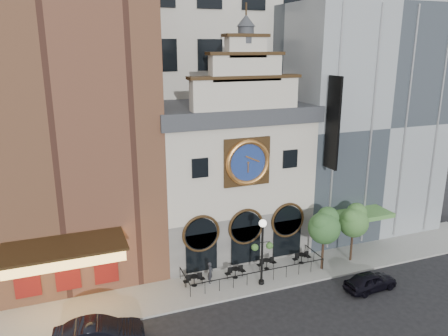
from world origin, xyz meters
TOP-DOWN VIEW (x-y plane):
  - ground at (0.00, 0.00)m, footprint 120.00×120.00m
  - sidewalk at (0.00, 2.50)m, footprint 44.00×5.00m
  - clock_building at (0.00, 7.82)m, footprint 12.60×8.78m
  - theater_building at (-13.00, 9.96)m, footprint 14.00×15.60m
  - retail_building at (12.99, 9.99)m, footprint 14.00×14.40m
  - office_tower at (0.00, 20.00)m, footprint 20.00×16.00m
  - cafe_railing at (0.00, 2.50)m, footprint 10.60×2.60m
  - bistro_0 at (-4.62, 2.50)m, footprint 1.58×0.68m
  - bistro_1 at (-1.45, 2.48)m, footprint 1.58×0.68m
  - bistro_2 at (1.31, 2.84)m, footprint 1.58×0.68m
  - bistro_3 at (4.30, 2.69)m, footprint 1.58×0.68m
  - car_right at (6.97, -2.22)m, footprint 4.06×1.88m
  - car_left at (-11.61, -1.75)m, footprint 5.26×2.32m
  - pedestrian at (-3.38, 2.53)m, footprint 0.65×0.70m
  - lamppost at (-0.02, 1.02)m, footprint 1.59×0.64m
  - tree_left at (5.36, 1.42)m, footprint 2.53×2.44m
  - tree_right at (8.29, 1.78)m, footprint 2.43×2.34m

SIDE VIEW (x-z plane):
  - ground at x=0.00m, z-range 0.00..0.00m
  - sidewalk at x=0.00m, z-range 0.00..0.15m
  - cafe_railing at x=0.00m, z-range 0.15..1.05m
  - bistro_0 at x=-4.62m, z-range 0.16..1.06m
  - bistro_1 at x=-1.45m, z-range 0.16..1.06m
  - bistro_2 at x=1.31m, z-range 0.16..1.06m
  - bistro_3 at x=4.30m, z-range 0.16..1.06m
  - car_right at x=6.97m, z-range 0.00..1.35m
  - car_left at x=-11.61m, z-range 0.00..1.68m
  - pedestrian at x=-3.38m, z-range 0.15..1.75m
  - lamppost at x=-0.02m, z-range 0.74..5.72m
  - tree_right at x=8.29m, z-range 1.24..5.93m
  - tree_left at x=5.36m, z-range 1.29..6.17m
  - clock_building at x=0.00m, z-range -2.64..16.01m
  - retail_building at x=12.99m, z-range 0.14..20.14m
  - theater_building at x=-13.00m, z-range 0.10..25.10m
  - office_tower at x=0.00m, z-range 0.00..40.00m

